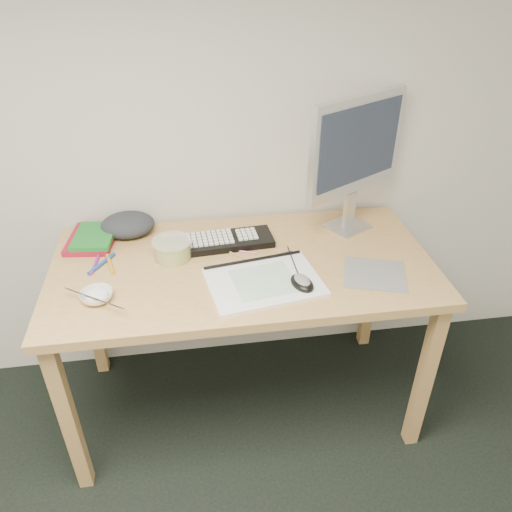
{
  "coord_description": "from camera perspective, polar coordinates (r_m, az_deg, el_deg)",
  "views": [
    {
      "loc": [
        0.06,
        -0.09,
        1.77
      ],
      "look_at": [
        0.27,
        1.35,
        0.83
      ],
      "focal_mm": 35.0,
      "sensor_mm": 36.0,
      "label": 1
    }
  ],
  "objects": [
    {
      "name": "fruit_tub",
      "position": [
        1.87,
        -9.51,
        0.8
      ],
      "size": [
        0.19,
        0.19,
        0.07
      ],
      "primitive_type": "cylinder",
      "rotation": [
        0.0,
        0.0,
        0.31
      ],
      "color": "gold",
      "rests_on": "desk"
    },
    {
      "name": "pencil_tan",
      "position": [
        1.89,
        -2.69,
        0.31
      ],
      "size": [
        0.14,
        0.14,
        0.01
      ],
      "primitive_type": "cylinder",
      "rotation": [
        0.0,
        1.57,
        -0.79
      ],
      "color": "tan",
      "rests_on": "desk"
    },
    {
      "name": "marker_blue",
      "position": [
        1.91,
        -17.23,
        -0.83
      ],
      "size": [
        0.09,
        0.13,
        0.01
      ],
      "primitive_type": "cylinder",
      "rotation": [
        0.0,
        1.57,
        0.99
      ],
      "color": "#1D3E9E",
      "rests_on": "desk"
    },
    {
      "name": "sketchpad",
      "position": [
        1.73,
        0.93,
        -2.99
      ],
      "size": [
        0.42,
        0.33,
        0.01
      ],
      "primitive_type": "cube",
      "rotation": [
        0.0,
        0.0,
        0.16
      ],
      "color": "white",
      "rests_on": "desk"
    },
    {
      "name": "book_red",
      "position": [
        2.06,
        -18.22,
        1.87
      ],
      "size": [
        0.2,
        0.25,
        0.02
      ],
      "primitive_type": "cube",
      "rotation": [
        0.0,
        0.0,
        -0.12
      ],
      "color": "maroon",
      "rests_on": "desk"
    },
    {
      "name": "keyboard",
      "position": [
        1.94,
        -4.6,
        1.59
      ],
      "size": [
        0.45,
        0.17,
        0.03
      ],
      "primitive_type": "cube",
      "rotation": [
        0.0,
        0.0,
        0.07
      ],
      "color": "black",
      "rests_on": "desk"
    },
    {
      "name": "desk",
      "position": [
        1.89,
        -1.5,
        -2.83
      ],
      "size": [
        1.4,
        0.7,
        0.75
      ],
      "color": "tan",
      "rests_on": "ground"
    },
    {
      "name": "chopsticks",
      "position": [
        1.69,
        -18.07,
        -4.61
      ],
      "size": [
        0.21,
        0.15,
        0.02
      ],
      "primitive_type": "cylinder",
      "rotation": [
        0.0,
        1.57,
        -0.61
      ],
      "color": "silver",
      "rests_on": "rice_bowl"
    },
    {
      "name": "rice_bowl",
      "position": [
        1.73,
        -17.73,
        -4.4
      ],
      "size": [
        0.11,
        0.11,
        0.03
      ],
      "primitive_type": "imported",
      "rotation": [
        0.0,
        0.0,
        -0.07
      ],
      "color": "white",
      "rests_on": "desk"
    },
    {
      "name": "mousepad",
      "position": [
        1.82,
        13.42,
        -2.04
      ],
      "size": [
        0.26,
        0.25,
        0.0
      ],
      "primitive_type": "cube",
      "rotation": [
        0.0,
        0.0,
        -0.31
      ],
      "color": "slate",
      "rests_on": "desk"
    },
    {
      "name": "mouse",
      "position": [
        1.7,
        5.3,
        -2.78
      ],
      "size": [
        0.1,
        0.12,
        0.04
      ],
      "primitive_type": "ellipsoid",
      "rotation": [
        0.0,
        0.0,
        0.3
      ],
      "color": "black",
      "rests_on": "sketchpad"
    },
    {
      "name": "pencil_black",
      "position": [
        1.86,
        1.47,
        -0.1
      ],
      "size": [
        0.19,
        0.05,
        0.01
      ],
      "primitive_type": "cylinder",
      "rotation": [
        0.0,
        1.57,
        0.23
      ],
      "color": "black",
      "rests_on": "desk"
    },
    {
      "name": "book_green",
      "position": [
        2.04,
        -17.98,
        2.19
      ],
      "size": [
        0.17,
        0.22,
        0.02
      ],
      "primitive_type": "cube",
      "rotation": [
        0.0,
        0.0,
        -0.11
      ],
      "color": "#1B6C26",
      "rests_on": "book_red"
    },
    {
      "name": "marker_purple",
      "position": [
        1.91,
        -17.93,
        -0.95
      ],
      "size": [
        0.02,
        0.12,
        0.01
      ],
      "primitive_type": "cylinder",
      "rotation": [
        0.0,
        1.57,
        1.47
      ],
      "color": "#852790",
      "rests_on": "desk"
    },
    {
      "name": "monitor",
      "position": [
        1.95,
        11.37,
        11.88
      ],
      "size": [
        0.42,
        0.26,
        0.54
      ],
      "rotation": [
        0.0,
        0.0,
        0.52
      ],
      "color": "silver",
      "rests_on": "desk"
    },
    {
      "name": "pencil_pink",
      "position": [
        1.91,
        -2.69,
        0.69
      ],
      "size": [
        0.18,
        0.08,
        0.01
      ],
      "primitive_type": "cylinder",
      "rotation": [
        0.0,
        1.57,
        -0.4
      ],
      "color": "pink",
      "rests_on": "desk"
    },
    {
      "name": "cloth_lump",
      "position": [
        2.07,
        -14.44,
        3.48
      ],
      "size": [
        0.21,
        0.19,
        0.07
      ],
      "primitive_type": "ellipsoid",
      "rotation": [
        0.0,
        0.0,
        -0.26
      ],
      "color": "#272A2F",
      "rests_on": "desk"
    },
    {
      "name": "marker_orange",
      "position": [
        1.9,
        -16.36,
        -0.78
      ],
      "size": [
        0.05,
        0.14,
        0.01
      ],
      "primitive_type": "cylinder",
      "rotation": [
        0.0,
        1.57,
        1.83
      ],
      "color": "orange",
      "rests_on": "desk"
    }
  ]
}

